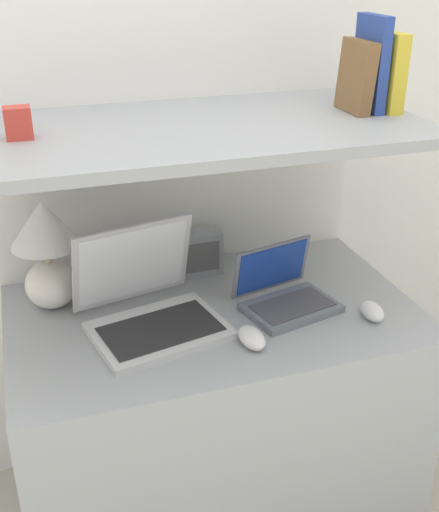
{
  "coord_description": "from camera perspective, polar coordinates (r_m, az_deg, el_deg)",
  "views": [
    {
      "loc": [
        -0.45,
        -1.11,
        1.63
      ],
      "look_at": [
        0.02,
        0.33,
        0.89
      ],
      "focal_mm": 45.0,
      "sensor_mm": 36.0,
      "label": 1
    }
  ],
  "objects": [
    {
      "name": "book_yellow",
      "position": [
        1.81,
        14.52,
        15.61
      ],
      "size": [
        0.04,
        0.15,
        0.2
      ],
      "color": "gold",
      "rests_on": "shelf"
    },
    {
      "name": "laptop_large",
      "position": [
        1.68,
        -6.2,
        -4.53
      ],
      "size": [
        0.39,
        0.37,
        0.26
      ],
      "color": "silver",
      "rests_on": "desk"
    },
    {
      "name": "computer_mouse",
      "position": [
        1.61,
        2.89,
        -7.28
      ],
      "size": [
        0.07,
        0.11,
        0.04
      ],
      "color": "white",
      "rests_on": "desk"
    },
    {
      "name": "book_brown",
      "position": [
        1.77,
        12.07,
        15.34
      ],
      "size": [
        0.05,
        0.14,
        0.18
      ],
      "color": "brown",
      "rests_on": "shelf"
    },
    {
      "name": "second_mouse",
      "position": [
        1.76,
        13.41,
        -4.8
      ],
      "size": [
        0.06,
        0.09,
        0.04
      ],
      "color": "white",
      "rests_on": "desk"
    },
    {
      "name": "laptop_small",
      "position": [
        1.77,
        5.83,
        -3.43
      ],
      "size": [
        0.28,
        0.25,
        0.17
      ],
      "color": "slate",
      "rests_on": "desk"
    },
    {
      "name": "shelf",
      "position": [
        1.63,
        -1.39,
        11.2
      ],
      "size": [
        1.1,
        0.6,
        0.03
      ],
      "color": "#999EA3",
      "rests_on": "back_riser"
    },
    {
      "name": "book_blue",
      "position": [
        1.78,
        13.32,
        16.28
      ],
      "size": [
        0.03,
        0.14,
        0.24
      ],
      "color": "#284293",
      "rests_on": "shelf"
    },
    {
      "name": "back_riser",
      "position": [
        2.11,
        -3.4,
        -3.23
      ],
      "size": [
        1.1,
        0.04,
        1.2
      ],
      "color": "white",
      "rests_on": "ground_plane"
    },
    {
      "name": "table_lamp",
      "position": [
        1.76,
        -15.11,
        0.72
      ],
      "size": [
        0.18,
        0.18,
        0.31
      ],
      "color": "white",
      "rests_on": "desk"
    },
    {
      "name": "router_box",
      "position": [
        1.93,
        -1.92,
        0.35
      ],
      "size": [
        0.14,
        0.08,
        0.13
      ],
      "color": "gray",
      "rests_on": "desk"
    },
    {
      "name": "desk",
      "position": [
        1.97,
        -0.48,
        -14.06
      ],
      "size": [
        1.1,
        0.66,
        0.73
      ],
      "color": "#999EA3",
      "rests_on": "ground_plane"
    },
    {
      "name": "shelf_gadget",
      "position": [
        1.55,
        -17.47,
        11.22
      ],
      "size": [
        0.06,
        0.05,
        0.07
      ],
      "color": "#CC3D33",
      "rests_on": "shelf"
    },
    {
      "name": "wall_back",
      "position": [
        1.94,
        -4.22,
        13.11
      ],
      "size": [
        6.0,
        0.05,
        2.4
      ],
      "color": "white",
      "rests_on": "ground_plane"
    }
  ]
}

